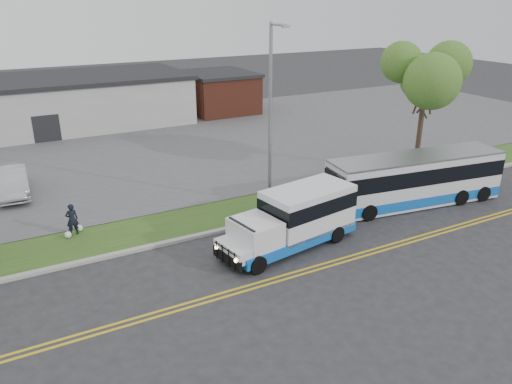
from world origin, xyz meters
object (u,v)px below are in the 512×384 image
pedestrian (72,219)px  parked_car_a (11,181)px  tree_east (426,77)px  streetlight_near (271,112)px  shuttle_bus (296,216)px  transit_bus (415,180)px

pedestrian → parked_car_a: bearing=-77.9°
tree_east → pedestrian: bearing=177.3°
streetlight_near → pedestrian: streetlight_near is taller
streetlight_near → parked_car_a: 15.45m
shuttle_bus → parked_car_a: shuttle_bus is taller
tree_east → pedestrian: tree_east is taller
shuttle_bus → parked_car_a: (-11.11, 12.78, -0.48)m
pedestrian → parked_car_a: parked_car_a is taller
tree_east → transit_bus: tree_east is taller
streetlight_near → pedestrian: 11.06m
tree_east → shuttle_bus: size_ratio=1.18×
tree_east → transit_bus: 7.14m
tree_east → streetlight_near: bearing=-178.6°
streetlight_near → parked_car_a: streetlight_near is taller
streetlight_near → shuttle_bus: bearing=-104.5°
shuttle_bus → parked_car_a: size_ratio=1.43×
streetlight_near → shuttle_bus: size_ratio=1.35×
shuttle_bus → transit_bus: transit_bus is taller
streetlight_near → shuttle_bus: streetlight_near is taller
parked_car_a → tree_east: bearing=-17.3°
streetlight_near → tree_east: bearing=1.4°
transit_bus → pedestrian: bearing=172.5°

